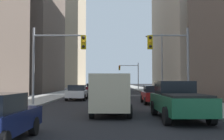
% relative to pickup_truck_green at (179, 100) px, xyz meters
% --- Properties ---
extents(sidewalk_left, '(3.86, 160.00, 0.15)m').
position_rel_pickup_truck_green_xyz_m(sidewalk_left, '(-10.65, 38.93, -0.86)').
color(sidewalk_left, '#9E9E99').
rests_on(sidewalk_left, ground).
extents(sidewalk_right, '(3.86, 160.00, 0.15)m').
position_rel_pickup_truck_green_xyz_m(sidewalk_right, '(3.83, 38.93, -0.86)').
color(sidewalk_right, '#9E9E99').
rests_on(sidewalk_right, ground).
extents(pickup_truck_green, '(2.20, 5.43, 1.90)m').
position_rel_pickup_truck_green_xyz_m(pickup_truck_green, '(0.00, 0.00, 0.00)').
color(pickup_truck_green, '#195938').
rests_on(pickup_truck_green, ground).
extents(cargo_van_beige, '(2.16, 5.26, 2.26)m').
position_rel_pickup_truck_green_xyz_m(cargo_van_beige, '(-3.37, 1.96, 0.35)').
color(cargo_van_beige, '#C6B793').
rests_on(cargo_van_beige, ground).
extents(sedan_red, '(1.95, 4.22, 1.52)m').
position_rel_pickup_truck_green_xyz_m(sedan_red, '(0.23, 9.35, -0.16)').
color(sedan_red, maroon).
rests_on(sedan_red, ground).
extents(sedan_white, '(1.95, 4.20, 1.52)m').
position_rel_pickup_truck_green_xyz_m(sedan_white, '(-6.81, 13.79, -0.16)').
color(sedan_white, white).
rests_on(sedan_white, ground).
extents(sedan_maroon, '(1.95, 4.26, 1.52)m').
position_rel_pickup_truck_green_xyz_m(sedan_maroon, '(-6.80, 34.04, -0.16)').
color(sedan_maroon, maroon).
rests_on(sedan_maroon, ground).
extents(sedan_silver, '(1.95, 4.21, 1.52)m').
position_rel_pickup_truck_green_xyz_m(sedan_silver, '(-3.54, 44.80, -0.16)').
color(sedan_silver, '#B7BABF').
rests_on(sedan_silver, ground).
extents(traffic_signal_near_left, '(4.11, 0.44, 6.00)m').
position_rel_pickup_truck_green_xyz_m(traffic_signal_near_left, '(-7.56, 7.12, 3.13)').
color(traffic_signal_near_left, gray).
rests_on(traffic_signal_near_left, ground).
extents(traffic_signal_near_right, '(3.17, 0.44, 6.00)m').
position_rel_pickup_truck_green_xyz_m(traffic_signal_near_right, '(1.18, 7.12, 3.08)').
color(traffic_signal_near_right, gray).
rests_on(traffic_signal_near_right, ground).
extents(traffic_signal_far_right, '(4.43, 0.44, 6.00)m').
position_rel_pickup_truck_green_xyz_m(traffic_signal_far_right, '(0.60, 46.48, 3.14)').
color(traffic_signal_far_right, gray).
rests_on(traffic_signal_far_right, ground).
extents(street_lamp_right, '(2.02, 0.32, 7.50)m').
position_rel_pickup_truck_green_xyz_m(street_lamp_right, '(2.31, 18.38, 3.56)').
color(street_lamp_right, gray).
rests_on(street_lamp_right, ground).
extents(building_left_mid_office, '(15.85, 19.14, 26.05)m').
position_rel_pickup_truck_green_xyz_m(building_left_mid_office, '(-21.66, 36.68, 12.09)').
color(building_left_mid_office, '#66564C').
rests_on(building_left_mid_office, ground).
extents(building_left_far_tower, '(21.53, 24.72, 46.60)m').
position_rel_pickup_truck_green_xyz_m(building_left_far_tower, '(-24.26, 79.18, 22.37)').
color(building_left_far_tower, tan).
rests_on(building_left_far_tower, ground).
extents(building_right_mid_block, '(20.68, 26.81, 32.12)m').
position_rel_pickup_truck_green_xyz_m(building_right_mid_block, '(16.67, 38.01, 15.13)').
color(building_right_mid_block, '#B7A893').
rests_on(building_right_mid_block, ground).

